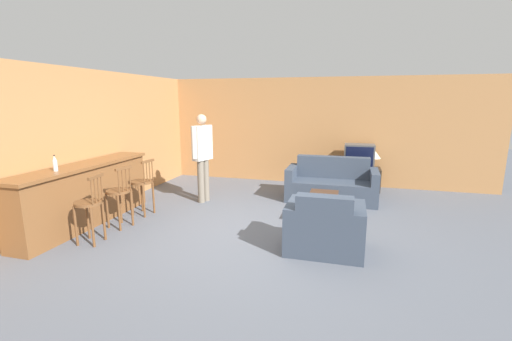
% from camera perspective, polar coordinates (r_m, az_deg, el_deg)
% --- Properties ---
extents(ground_plane, '(24.00, 24.00, 0.00)m').
position_cam_1_polar(ground_plane, '(5.42, -0.65, -10.67)').
color(ground_plane, '#565B66').
extents(wall_back, '(9.40, 0.08, 2.60)m').
position_cam_1_polar(wall_back, '(8.67, 6.16, 6.58)').
color(wall_back, '#B27A47').
rests_on(wall_back, ground_plane).
extents(wall_left, '(0.08, 8.71, 2.60)m').
position_cam_1_polar(wall_left, '(7.70, -20.94, 5.24)').
color(wall_left, '#B27A47').
rests_on(wall_left, ground_plane).
extents(bar_counter, '(0.55, 2.74, 1.03)m').
position_cam_1_polar(bar_counter, '(6.38, -26.56, -3.56)').
color(bar_counter, brown).
rests_on(bar_counter, ground_plane).
extents(bar_chair_near, '(0.41, 0.41, 1.02)m').
position_cam_1_polar(bar_chair_near, '(5.51, -26.01, -5.59)').
color(bar_chair_near, brown).
rests_on(bar_chair_near, ground_plane).
extents(bar_chair_mid, '(0.45, 0.45, 1.02)m').
position_cam_1_polar(bar_chair_mid, '(6.00, -21.83, -3.88)').
color(bar_chair_mid, brown).
rests_on(bar_chair_mid, ground_plane).
extents(bar_chair_far, '(0.42, 0.42, 1.02)m').
position_cam_1_polar(bar_chair_far, '(6.51, -18.37, -2.45)').
color(bar_chair_far, brown).
rests_on(bar_chair_far, ground_plane).
extents(couch_far, '(1.83, 0.83, 0.89)m').
position_cam_1_polar(couch_far, '(7.31, 12.46, -2.41)').
color(couch_far, '#384251').
rests_on(couch_far, ground_plane).
extents(armchair_near, '(1.05, 0.79, 0.86)m').
position_cam_1_polar(armchair_near, '(4.85, 11.36, -9.62)').
color(armchair_near, '#384251').
rests_on(armchair_near, ground_plane).
extents(coffee_table, '(0.50, 0.91, 0.43)m').
position_cam_1_polar(coffee_table, '(6.08, 11.08, -4.82)').
color(coffee_table, '#472D1E').
rests_on(coffee_table, ground_plane).
extents(tv_unit, '(0.99, 0.53, 0.52)m').
position_cam_1_polar(tv_unit, '(8.33, 16.60, -1.29)').
color(tv_unit, '#2D2319').
rests_on(tv_unit, ground_plane).
extents(tv, '(0.67, 0.42, 0.54)m').
position_cam_1_polar(tv, '(8.23, 16.81, 2.33)').
color(tv, '#4C4C4C').
rests_on(tv, tv_unit).
extents(bottle, '(0.06, 0.06, 0.24)m').
position_cam_1_polar(bottle, '(5.85, -30.48, 0.97)').
color(bottle, silver).
rests_on(bottle, bar_counter).
extents(book_on_table, '(0.27, 0.25, 0.02)m').
position_cam_1_polar(book_on_table, '(5.84, 11.62, -4.66)').
color(book_on_table, '#B7AD99').
rests_on(book_on_table, coffee_table).
extents(table_lamp, '(0.29, 0.29, 0.42)m').
position_cam_1_polar(table_lamp, '(8.24, 19.11, 2.49)').
color(table_lamp, brown).
rests_on(table_lamp, tv_unit).
extents(person_by_window, '(0.30, 0.54, 1.79)m').
position_cam_1_polar(person_by_window, '(6.97, -8.91, 2.93)').
color(person_by_window, '#756B5B').
rests_on(person_by_window, ground_plane).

